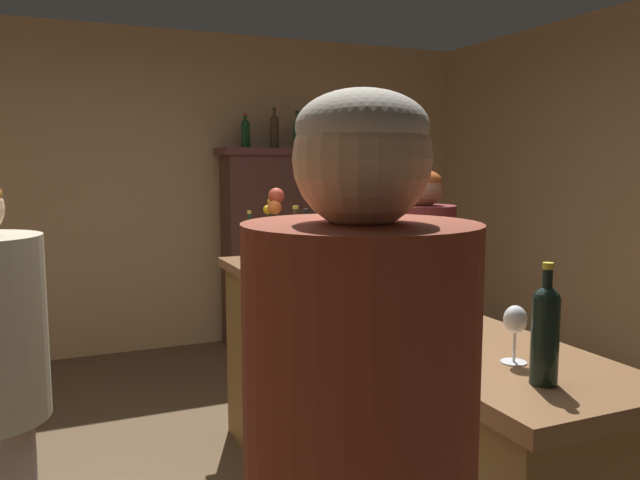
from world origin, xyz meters
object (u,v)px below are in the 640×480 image
Objects in this scene: wine_bottle_chardonnay at (434,276)px; wine_glass_front at (312,244)px; flower_arrangement at (273,226)px; display_bottle_left at (245,132)px; wine_bottle_malbec at (250,241)px; bar_counter at (359,417)px; wine_glass_rear at (279,253)px; wine_bottle_riesling at (306,245)px; display_bottle_midleft at (274,130)px; wine_bottle_pinot at (296,240)px; wine_glass_spare at (515,322)px; display_cabinet at (274,243)px; wine_bottle_syrah at (545,330)px; cheese_plate at (390,329)px; bartender at (422,298)px; wine_glass_mid at (445,305)px; display_bottle_center at (297,132)px; wine_bottle_merlot at (330,254)px.

wine_glass_front is at bearing 91.18° from wine_bottle_chardonnay.
flower_arrangement is 1.43× the size of display_bottle_left.
bar_counter is at bearing -80.03° from wine_bottle_malbec.
wine_glass_rear is (-0.29, 0.93, -0.02)m from wine_bottle_chardonnay.
wine_glass_front is 0.27m from flower_arrangement.
bar_counter is 0.86m from wine_bottle_riesling.
wine_bottle_chardonnay is at bearing -72.86° from wine_glass_rear.
wine_bottle_chardonnay is at bearing -88.82° from wine_glass_front.
flower_arrangement is 2.04m from display_bottle_midleft.
wine_glass_spare is at bearing -90.35° from wine_bottle_pinot.
display_cabinet is 1.97m from flower_arrangement.
display_bottle_midleft is at bearing 77.31° from bar_counter.
wine_bottle_syrah reaches higher than bar_counter.
wine_glass_spare is at bearing -104.47° from wine_bottle_chardonnay.
cheese_plate is at bearing -102.07° from wine_glass_front.
bartender is at bearing -1.06° from wine_glass_rear.
wine_bottle_riesling is at bearing -105.87° from display_bottle_midleft.
display_cabinet is 10.59× the size of wine_glass_spare.
wine_glass_front is at bearing 38.67° from wine_glass_rear.
wine_bottle_riesling is at bearing 91.55° from bar_counter.
wine_bottle_pinot is (-0.63, -2.15, 0.30)m from display_cabinet.
wine_glass_front is 1.24× the size of wine_glass_mid.
wine_bottle_pinot is 0.21× the size of bartender.
wine_bottle_malbec is 1.57m from wine_glass_mid.
wine_glass_mid is 0.31× the size of flower_arrangement.
wine_glass_rear is at bearing 142.98° from wine_bottle_riesling.
bar_counter is 1.13m from wine_glass_spare.
display_cabinet is 5.01× the size of display_bottle_midleft.
wine_bottle_chardonnay is 1.66× the size of cheese_plate.
wine_bottle_riesling reaches higher than wine_bottle_syrah.
wine_bottle_pinot reaches higher than wine_glass_mid.
wine_glass_mid is at bearing -95.30° from wine_glass_front.
display_bottle_left is (0.26, 2.05, 0.69)m from wine_glass_front.
wine_bottle_chardonnay is 1.14m from wine_glass_front.
display_cabinet is 2.45m from wine_bottle_riesling.
wine_glass_rear is 2.56m from display_bottle_center.
display_bottle_center reaches higher than wine_glass_mid.
wine_bottle_malbec is at bearing 157.53° from wine_glass_front.
display_bottle_left reaches higher than wine_bottle_malbec.
wine_glass_front is 1.39m from cheese_plate.
wine_glass_rear is at bearing 107.14° from wine_bottle_chardonnay.
cheese_plate is at bearing -145.33° from wine_bottle_chardonnay.
wine_glass_rear is 0.53× the size of display_bottle_left.
display_bottle_left is (0.38, 2.55, 0.67)m from wine_bottle_merlot.
display_bottle_center is at bearing 61.83° from wine_bottle_malbec.
wine_bottle_malbec is at bearing -113.14° from display_bottle_midleft.
display_bottle_left is (0.40, 1.83, 0.60)m from flower_arrangement.
wine_glass_mid is at bearing -27.61° from cheese_plate.
cheese_plate is (-0.29, -1.35, -0.10)m from wine_glass_front.
wine_bottle_syrah is 2.16m from flower_arrangement.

